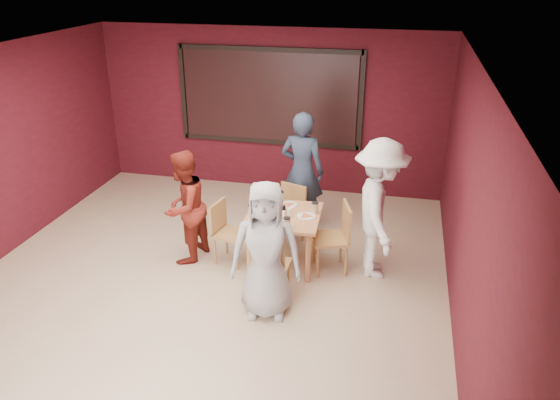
% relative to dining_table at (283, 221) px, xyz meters
% --- Properties ---
extents(floor, '(7.00, 7.00, 0.00)m').
position_rel_dining_table_xyz_m(floor, '(-0.84, -0.82, -0.66)').
color(floor, tan).
rests_on(floor, ground).
extents(window_blinds, '(3.00, 0.02, 1.50)m').
position_rel_dining_table_xyz_m(window_blinds, '(-0.84, 2.63, 0.99)').
color(window_blinds, black).
extents(dining_table, '(1.00, 1.00, 0.90)m').
position_rel_dining_table_xyz_m(dining_table, '(0.00, 0.00, 0.00)').
color(dining_table, tan).
rests_on(dining_table, floor).
extents(chair_front, '(0.43, 0.43, 0.88)m').
position_rel_dining_table_xyz_m(chair_front, '(0.02, -0.85, -0.16)').
color(chair_front, '#AF7A44').
rests_on(chair_front, floor).
extents(chair_back, '(0.53, 0.53, 0.85)m').
position_rel_dining_table_xyz_m(chair_back, '(-0.07, 0.69, -0.18)').
color(chair_back, '#AF7A44').
rests_on(chair_back, floor).
extents(chair_left, '(0.48, 0.48, 0.85)m').
position_rel_dining_table_xyz_m(chair_left, '(-0.78, -0.06, -0.18)').
color(chair_left, '#AF7A44').
rests_on(chair_left, floor).
extents(chair_right, '(0.57, 0.57, 0.94)m').
position_rel_dining_table_xyz_m(chair_right, '(0.70, 0.03, -0.13)').
color(chair_right, '#AF7A44').
rests_on(chair_right, floor).
extents(diner_front, '(0.87, 0.64, 1.64)m').
position_rel_dining_table_xyz_m(diner_front, '(0.05, -1.10, 0.16)').
color(diner_front, '#A6A6A6').
rests_on(diner_front, floor).
extents(diner_back, '(0.71, 0.51, 1.82)m').
position_rel_dining_table_xyz_m(diner_back, '(0.02, 1.19, 0.25)').
color(diner_back, '#2B384E').
rests_on(diner_back, floor).
extents(diner_left, '(0.72, 0.85, 1.55)m').
position_rel_dining_table_xyz_m(diner_left, '(-1.33, -0.13, 0.12)').
color(diner_left, maroon).
rests_on(diner_left, floor).
extents(diner_right, '(0.89, 1.29, 1.83)m').
position_rel_dining_table_xyz_m(diner_right, '(1.22, 0.08, 0.26)').
color(diner_right, white).
rests_on(diner_right, floor).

